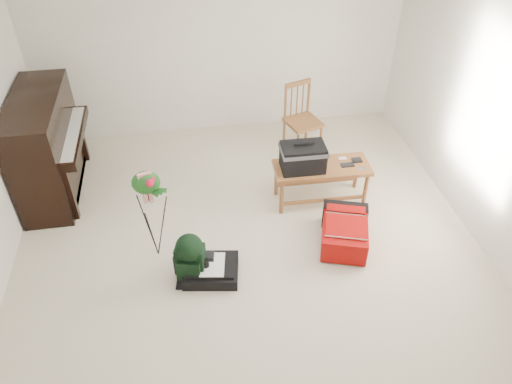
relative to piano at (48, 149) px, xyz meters
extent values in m
cube|color=beige|center=(2.19, -1.60, -0.60)|extent=(5.00, 5.50, 0.01)
cube|color=white|center=(2.19, -1.60, 1.90)|extent=(5.00, 5.50, 0.01)
cube|color=white|center=(2.19, 1.15, 0.65)|extent=(5.00, 0.04, 2.50)
cube|color=white|center=(4.69, -1.60, 0.65)|extent=(0.04, 5.50, 2.50)
cube|color=black|center=(-0.01, 0.00, 0.03)|extent=(0.55, 1.50, 1.25)
cube|color=black|center=(0.29, 0.00, 0.13)|extent=(0.28, 1.30, 0.10)
cube|color=white|center=(0.29, 0.00, 0.18)|extent=(0.22, 1.20, 0.02)
cube|color=black|center=(0.04, 0.00, -0.55)|extent=(0.45, 1.30, 0.10)
cube|color=olive|center=(3.15, -0.74, -0.12)|extent=(1.12, 0.47, 0.04)
cylinder|color=olive|center=(2.65, -0.92, -0.37)|extent=(0.05, 0.05, 0.46)
cylinder|color=olive|center=(2.65, -0.56, -0.37)|extent=(0.05, 0.05, 0.46)
cylinder|color=olive|center=(3.65, -0.92, -0.37)|extent=(0.05, 0.05, 0.46)
cylinder|color=olive|center=(3.65, -0.56, -0.37)|extent=(0.05, 0.05, 0.46)
cube|color=olive|center=(3.19, 0.33, -0.15)|extent=(0.53, 0.53, 0.04)
cylinder|color=olive|center=(3.01, 0.15, -0.39)|extent=(0.04, 0.04, 0.43)
cylinder|color=olive|center=(3.01, 0.51, -0.39)|extent=(0.04, 0.04, 0.43)
cylinder|color=olive|center=(3.37, 0.15, -0.39)|extent=(0.04, 0.04, 0.43)
cylinder|color=olive|center=(3.37, 0.51, -0.39)|extent=(0.04, 0.04, 0.43)
cube|color=olive|center=(3.19, 0.51, 0.34)|extent=(0.37, 0.16, 0.06)
cylinder|color=olive|center=(3.01, 0.51, 0.10)|extent=(0.04, 0.04, 0.52)
cylinder|color=olive|center=(3.37, 0.51, 0.10)|extent=(0.04, 0.04, 0.52)
cube|color=#B50709|center=(3.22, -1.51, -0.44)|extent=(0.67, 0.82, 0.27)
cube|color=black|center=(3.22, -1.23, -0.44)|extent=(0.52, 0.31, 0.29)
cube|color=#B50709|center=(3.22, -1.56, -0.30)|extent=(0.53, 0.51, 0.02)
cube|color=silver|center=(3.22, -1.76, -0.29)|extent=(0.43, 0.15, 0.01)
cube|color=black|center=(1.74, -1.74, -0.53)|extent=(0.61, 0.52, 0.13)
cube|color=black|center=(1.74, -1.74, -0.45)|extent=(0.54, 0.45, 0.03)
cube|color=white|center=(1.76, -1.77, -0.42)|extent=(0.29, 0.37, 0.01)
cube|color=black|center=(1.69, -1.68, -0.40)|extent=(0.19, 0.14, 0.06)
cube|color=black|center=(1.55, -1.74, -0.39)|extent=(0.32, 0.24, 0.43)
cube|color=black|center=(1.55, -1.84, -0.41)|extent=(0.23, 0.11, 0.25)
sphere|color=black|center=(1.55, -1.74, -0.17)|extent=(0.27, 0.27, 0.27)
cube|color=black|center=(1.48, -1.64, -0.39)|extent=(0.04, 0.04, 0.38)
cube|color=black|center=(1.61, -1.64, -0.39)|extent=(0.04, 0.04, 0.38)
cylinder|color=black|center=(1.20, -1.35, 0.28)|extent=(0.01, 0.01, 0.29)
ellipsoid|color=#1A531A|center=(1.20, -1.35, 0.37)|extent=(0.27, 0.20, 0.26)
cube|color=red|center=(1.20, -1.37, 0.46)|extent=(0.14, 0.08, 0.08)
camera|label=1|loc=(1.63, -5.24, 3.31)|focal=35.00mm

